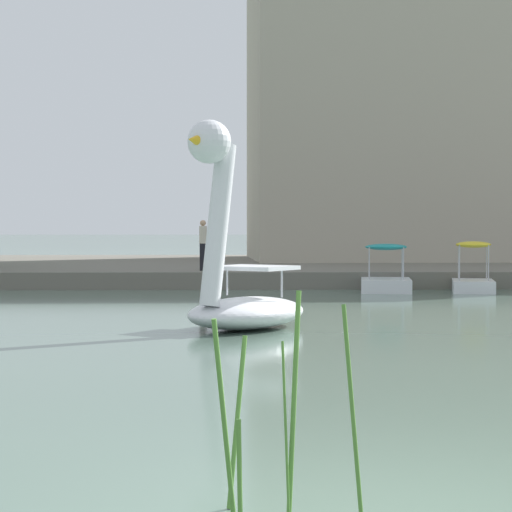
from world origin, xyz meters
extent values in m
cube|color=#6B665B|center=(0.00, 36.65, 0.28)|extent=(133.77, 21.35, 0.56)
ellipsoid|color=white|center=(-0.83, 13.22, 0.32)|extent=(3.27, 3.62, 0.63)
cylinder|color=white|center=(-1.40, 12.39, 2.06)|extent=(0.86, 1.00, 3.13)
sphere|color=white|center=(-1.55, 12.16, 3.62)|extent=(1.15, 1.15, 0.82)
cone|color=yellow|center=(-1.74, 11.89, 3.62)|extent=(0.74, 0.80, 0.45)
cube|color=white|center=(-0.69, 13.43, 1.20)|extent=(1.89, 1.83, 0.08)
cylinder|color=silver|center=(-1.23, 13.80, 0.92)|extent=(0.04, 0.04, 0.57)
cylinder|color=silver|center=(-0.15, 13.07, 0.92)|extent=(0.04, 0.04, 0.57)
cube|color=white|center=(3.65, 24.80, 0.21)|extent=(1.81, 2.54, 0.41)
ellipsoid|color=teal|center=(3.65, 24.80, 1.41)|extent=(1.47, 1.58, 0.20)
cylinder|color=#B7B7BF|center=(3.20, 25.43, 0.91)|extent=(0.04, 0.04, 0.99)
cylinder|color=#B7B7BF|center=(4.24, 25.30, 0.91)|extent=(0.04, 0.04, 0.99)
cylinder|color=#B7B7BF|center=(3.06, 24.30, 0.91)|extent=(0.04, 0.04, 0.99)
cylinder|color=#B7B7BF|center=(4.10, 24.17, 0.91)|extent=(0.04, 0.04, 0.99)
cube|color=white|center=(6.35, 24.64, 0.19)|extent=(1.66, 2.50, 0.38)
ellipsoid|color=yellow|center=(6.35, 24.64, 1.48)|extent=(1.31, 1.49, 0.20)
cylinder|color=#B7B7BF|center=(6.02, 25.23, 0.93)|extent=(0.04, 0.04, 1.11)
cylinder|color=#B7B7BF|center=(6.88, 25.07, 0.93)|extent=(0.04, 0.04, 1.11)
cylinder|color=#B7B7BF|center=(5.83, 24.21, 0.93)|extent=(0.04, 0.04, 1.11)
cylinder|color=#B7B7BF|center=(6.68, 24.04, 0.93)|extent=(0.04, 0.04, 1.11)
cube|color=black|center=(-2.14, 27.27, 1.02)|extent=(0.22, 0.22, 0.91)
cube|color=beige|center=(-2.14, 27.27, 1.77)|extent=(0.24, 0.24, 0.59)
sphere|color=tan|center=(-2.14, 27.27, 2.16)|extent=(0.20, 0.20, 0.20)
cube|color=gray|center=(4.54, 38.91, 1.53)|extent=(4.93, 2.21, 1.93)
cube|color=black|center=(4.54, 38.91, 1.92)|extent=(4.55, 2.23, 0.54)
cube|color=#B2A893|center=(11.58, 40.13, 7.98)|extent=(24.07, 11.38, 14.83)
cylinder|color=#4C7F33|center=(-0.75, -0.47, 0.64)|extent=(0.06, 0.16, 1.27)
cylinder|color=#4C7F33|center=(-1.15, -0.39, 0.71)|extent=(0.17, 0.17, 1.42)
cylinder|color=#4C7F33|center=(-1.06, 0.25, 0.62)|extent=(0.15, 0.14, 1.23)
cylinder|color=#4C7F33|center=(-0.37, -1.01, 0.78)|extent=(0.14, 0.19, 1.54)
cylinder|color=#4C7F33|center=(-1.05, -0.70, 0.40)|extent=(0.05, 0.07, 0.81)
cylinder|color=#4C7F33|center=(-0.70, -0.43, 0.80)|extent=(0.11, 0.12, 1.60)
camera|label=1|loc=(-1.08, -7.04, 2.01)|focal=71.88mm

